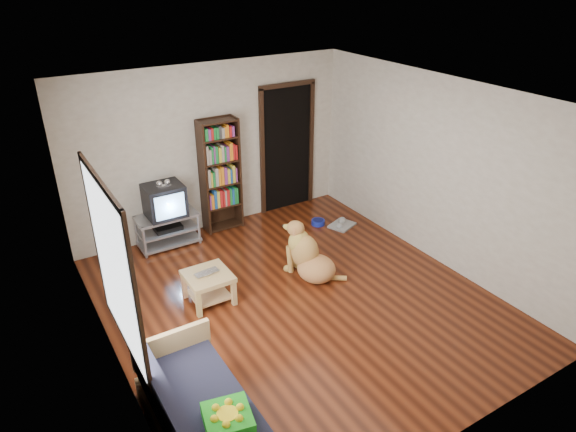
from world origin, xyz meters
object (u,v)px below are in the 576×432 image
grey_rag (342,225)px  coffee_table (208,282)px  crt_tv (164,200)px  tv_stand (168,229)px  dog (308,257)px  laptop (208,274)px  sofa (203,422)px  bookshelf (220,169)px  green_cushion (228,419)px  dog_bowl (318,222)px

grey_rag → coffee_table: bearing=-164.1°
crt_tv → tv_stand: bearing=-90.0°
tv_stand → crt_tv: 0.47m
tv_stand → dog: size_ratio=1.02×
coffee_table → grey_rag: bearing=15.9°
laptop → sofa: size_ratio=0.17×
grey_rag → sofa: (-3.59, -2.74, 0.25)m
bookshelf → green_cushion: bearing=-114.2°
green_cushion → crt_tv: 4.02m
tv_stand → coffee_table: (-0.06, -1.66, 0.01)m
bookshelf → crt_tv: bearing=-175.7°
coffee_table → bookshelf: bearing=60.0°
grey_rag → sofa: bearing=-142.7°
tv_stand → sofa: bearing=-105.0°
tv_stand → crt_tv: (0.00, 0.02, 0.47)m
laptop → crt_tv: 1.74m
crt_tv → bookshelf: size_ratio=0.32×
laptop → tv_stand: bearing=82.3°
dog_bowl → laptop: bearing=-156.3°
crt_tv → coffee_table: size_ratio=1.05×
grey_rag → crt_tv: (-2.61, 0.92, 0.73)m
coffee_table → green_cushion: bearing=-109.3°
dog_bowl → sofa: (-3.29, -2.99, 0.22)m
dog_bowl → bookshelf: size_ratio=0.12×
green_cushion → laptop: 2.35m
dog_bowl → grey_rag: (0.30, -0.25, -0.03)m
green_cushion → sofa: bearing=126.8°
coffee_table → tv_stand: bearing=87.8°
dog_bowl → sofa: bearing=-137.8°
crt_tv → laptop: bearing=-92.1°
dog_bowl → crt_tv: crt_tv is taller
crt_tv → dog: bearing=-53.9°
laptop → sofa: sofa is taller
grey_rag → coffee_table: (-2.68, -0.76, 0.27)m
laptop → bookshelf: size_ratio=0.17×
tv_stand → sofa: 3.76m
crt_tv → sofa: bearing=-104.9°
laptop → dog: dog is taller
green_cushion → bookshelf: bearing=78.1°
coffee_table → crt_tv: bearing=87.9°
grey_rag → coffee_table: size_ratio=0.73×
laptop → dog: bearing=-10.7°
sofa → coffee_table: 2.17m
laptop → dog: (1.40, -0.13, -0.12)m
grey_rag → coffee_table: coffee_table is taller
tv_stand → crt_tv: size_ratio=1.55×
green_cushion → crt_tv: size_ratio=0.67×
tv_stand → dog: 2.26m
green_cushion → grey_rag: 4.61m
laptop → bookshelf: bearing=54.8°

